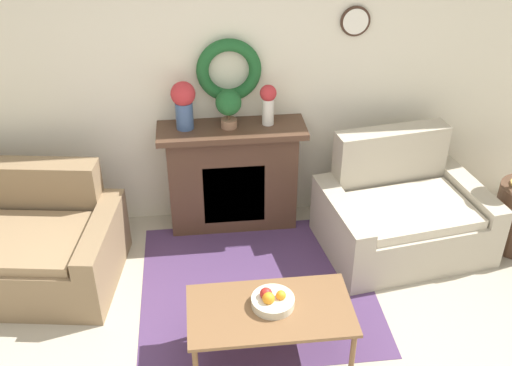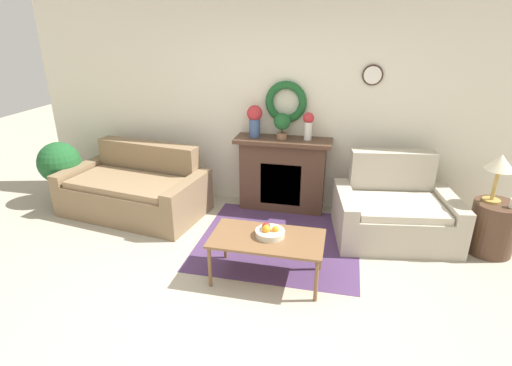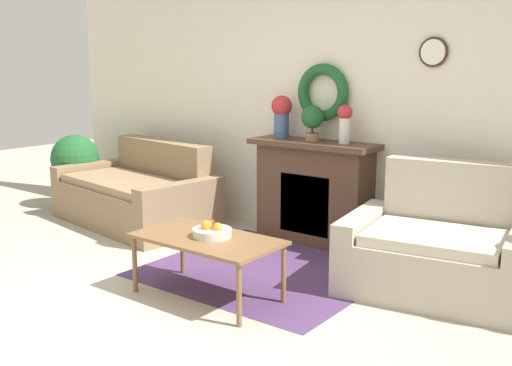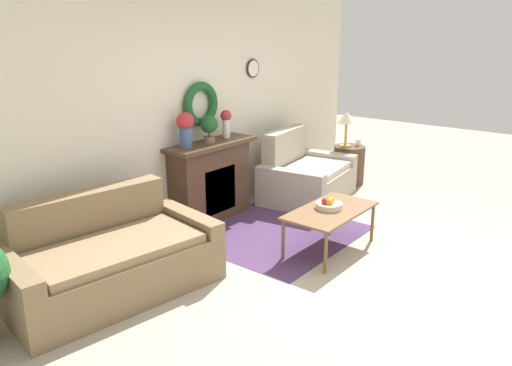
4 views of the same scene
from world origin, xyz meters
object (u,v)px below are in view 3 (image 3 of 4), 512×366
Objects in this scene: loveseat_right at (438,250)px; vase_on_mantel_left at (282,113)px; coffee_table at (207,243)px; vase_on_mantel_right at (345,121)px; potted_plant_on_mantel at (312,119)px; fireplace at (314,192)px; couch_left at (138,195)px; potted_plant_floor_by_couch at (75,161)px; fruit_bowl at (212,231)px.

loveseat_right is 3.58× the size of vase_on_mantel_left.
coffee_table is 1.87m from vase_on_mantel_left.
vase_on_mantel_right is 1.06× the size of potted_plant_on_mantel.
loveseat_right is at bearing -23.69° from vase_on_mantel_right.
loveseat_right is 1.71m from potted_plant_on_mantel.
couch_left is at bearing -164.26° from fireplace.
coffee_table is at bearing -73.11° from vase_on_mantel_left.
coffee_table is (1.97, -1.09, 0.11)m from couch_left.
fireplace is 0.75m from vase_on_mantel_right.
potted_plant_on_mantel reaches higher than potted_plant_floor_by_couch.
potted_plant_on_mantel is 0.38× the size of potted_plant_floor_by_couch.
loveseat_right is at bearing -18.67° from fireplace.
vase_on_mantel_right reaches higher than fruit_bowl.
fruit_bowl is (0.13, -1.58, 0.00)m from fireplace.
fireplace is 1.62m from coffee_table.
coffee_table is at bearing -96.67° from vase_on_mantel_right.
vase_on_mantel_right reaches higher than potted_plant_floor_by_couch.
fireplace is 3.78× the size of potted_plant_on_mantel.
couch_left reaches higher than coffee_table.
potted_plant_floor_by_couch is (-3.10, 1.15, 0.14)m from coffee_table.
potted_plant_on_mantel is at bearing -143.26° from fireplace.
couch_left is 1.34× the size of loveseat_right.
couch_left is 2.26× the size of potted_plant_floor_by_couch.
fireplace reaches higher than potted_plant_floor_by_couch.
potted_plant_on_mantel reaches higher than couch_left.
couch_left is 2.26m from coffee_table.
vase_on_mantel_right is (2.16, 0.53, 0.87)m from couch_left.
fireplace is at bearing -0.87° from vase_on_mantel_left.
vase_on_mantel_right reaches higher than coffee_table.
loveseat_right is 4.38m from potted_plant_floor_by_couch.
vase_on_mantel_right is at bearing 83.78° from fruit_bowl.
couch_left is 6.84× the size of fruit_bowl.
vase_on_mantel_left reaches higher than potted_plant_floor_by_couch.
vase_on_mantel_right is 0.40× the size of potted_plant_floor_by_couch.
loveseat_right is at bearing 0.02° from potted_plant_floor_by_couch.
vase_on_mantel_left is (-1.76, 0.47, 0.90)m from loveseat_right.
fireplace is at bearing 36.74° from potted_plant_on_mantel.
loveseat_right is at bearing 41.66° from fruit_bowl.
potted_plant_on_mantel reaches higher than coffee_table.
vase_on_mantel_right reaches higher than couch_left.
fireplace is at bearing 94.08° from coffee_table.
vase_on_mantel_right is at bearing 8.21° from potted_plant_floor_by_couch.
loveseat_right is 1.71m from coffee_table.
coffee_table is at bearing -146.59° from loveseat_right.
couch_left is 2.26m from fruit_bowl.
couch_left is 1.81m from vase_on_mantel_left.
fireplace is 3.57× the size of vase_on_mantel_right.
potted_plant_floor_by_couch is (-2.98, -0.47, 0.06)m from fireplace.
fireplace is 1.47m from loveseat_right.
vase_on_mantel_left reaches higher than fruit_bowl.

